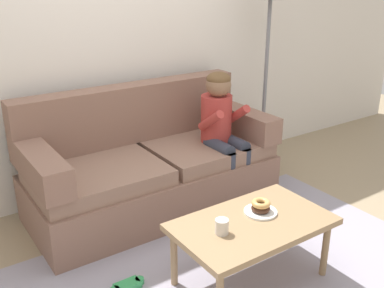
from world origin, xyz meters
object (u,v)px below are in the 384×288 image
Objects in this scene: coffee_table at (252,228)px; person_child at (222,124)px; couch at (150,167)px; mug at (222,227)px; donut at (261,208)px; floor_lamp at (270,4)px; toy_controller at (128,286)px.

coffee_table is 1.19m from person_child.
couch is 2.05× the size of coffee_table.
mug is (-0.21, -1.23, 0.13)m from couch.
donut is at bearing 8.12° from mug.
mug is 0.05× the size of floor_lamp.
coffee_table is 0.14m from donut.
coffee_table reaches higher than toy_controller.
person_child is 1.30m from mug.
donut is at bearing -2.28° from toy_controller.
floor_lamp reaches higher than mug.
coffee_table is at bearing -155.41° from donut.
coffee_table is at bearing -0.01° from mug.
person_child reaches higher than mug.
couch reaches higher than coffee_table.
floor_lamp is at bearing 46.82° from donut.
donut is (0.11, 0.05, 0.08)m from coffee_table.
mug is at bearing -127.66° from person_child.
coffee_table is at bearing -134.53° from floor_lamp.
toy_controller is at bearing 152.70° from coffee_table.
floor_lamp reaches higher than toy_controller.
mug is 2.35m from floor_lamp.
floor_lamp is (0.79, 0.34, 0.91)m from person_child.
mug is (-0.35, -0.05, 0.01)m from donut.
coffee_table is 0.26m from mug.
donut is 0.06× the size of floor_lamp.
couch is at bearing 96.64° from donut.
toy_controller is at bearing -127.08° from couch.
mug is (-0.79, -1.02, -0.19)m from person_child.
person_child is 4.87× the size of toy_controller.
person_child is at bearing 65.60° from donut.
person_child is at bearing 61.73° from coffee_table.
couch reaches higher than mug.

